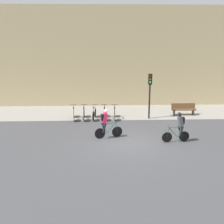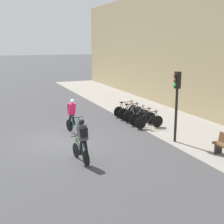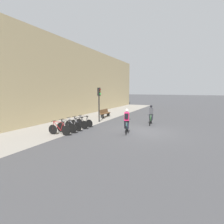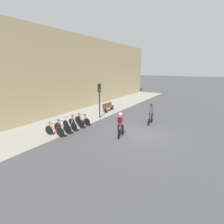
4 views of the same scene
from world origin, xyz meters
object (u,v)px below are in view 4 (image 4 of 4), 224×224
(cyclist_pink, at_px, (120,124))
(parked_bike_2, at_px, (70,125))
(traffic_light_pole, at_px, (100,94))
(parked_bike_1, at_px, (63,127))
(bench, at_px, (108,107))
(parked_bike_0, at_px, (55,130))
(parked_bike_3, at_px, (76,122))
(cyclist_grey, at_px, (151,113))
(parked_bike_4, at_px, (82,120))

(cyclist_pink, relative_size, parked_bike_2, 1.06)
(traffic_light_pole, bearing_deg, parked_bike_1, 179.59)
(parked_bike_1, bearing_deg, parked_bike_2, 0.01)
(cyclist_pink, distance_m, bench, 7.74)
(parked_bike_0, bearing_deg, bench, 5.54)
(traffic_light_pole, xyz_separation_m, bench, (2.78, 0.84, -1.80))
(cyclist_pink, distance_m, parked_bike_0, 4.67)
(cyclist_pink, relative_size, bench, 0.96)
(parked_bike_0, relative_size, parked_bike_1, 1.01)
(parked_bike_2, xyz_separation_m, traffic_light_pole, (4.00, -0.03, 1.87))
(parked_bike_2, bearing_deg, parked_bike_3, -0.06)
(cyclist_pink, xyz_separation_m, bench, (6.01, 4.85, -0.47))
(cyclist_pink, height_order, parked_bike_3, cyclist_pink)
(parked_bike_2, distance_m, bench, 6.84)
(parked_bike_1, xyz_separation_m, parked_bike_2, (0.74, 0.00, -0.01))
(cyclist_grey, relative_size, traffic_light_pole, 0.53)
(parked_bike_2, relative_size, traffic_light_pole, 0.51)
(traffic_light_pole, relative_size, bench, 1.78)
(parked_bike_2, relative_size, parked_bike_4, 1.00)
(bench, bearing_deg, parked_bike_1, -173.92)
(parked_bike_1, xyz_separation_m, traffic_light_pole, (4.75, -0.03, 1.87))
(parked_bike_1, height_order, parked_bike_4, parked_bike_1)
(traffic_light_pole, bearing_deg, parked_bike_0, 179.65)
(parked_bike_3, height_order, traffic_light_pole, traffic_light_pole)
(cyclist_grey, bearing_deg, parked_bike_3, 130.89)
(parked_bike_4, bearing_deg, parked_bike_0, 180.00)
(cyclist_pink, xyz_separation_m, parked_bike_1, (-1.52, 4.05, -0.53))
(cyclist_pink, bearing_deg, bench, 38.90)
(cyclist_pink, height_order, parked_bike_2, cyclist_pink)
(parked_bike_1, height_order, parked_bike_2, parked_bike_1)
(parked_bike_1, bearing_deg, parked_bike_4, -0.02)
(bench, bearing_deg, parked_bike_0, -174.46)
(cyclist_pink, relative_size, traffic_light_pole, 0.54)
(parked_bike_2, relative_size, bench, 0.90)
(parked_bike_3, bearing_deg, parked_bike_1, 179.98)
(parked_bike_3, height_order, parked_bike_4, parked_bike_3)
(cyclist_pink, bearing_deg, parked_bike_1, 110.58)
(cyclist_grey, xyz_separation_m, parked_bike_3, (-4.17, 4.81, -0.55))
(parked_bike_3, xyz_separation_m, bench, (6.04, 0.80, 0.08))
(parked_bike_0, height_order, parked_bike_3, parked_bike_0)
(parked_bike_1, relative_size, parked_bike_3, 1.01)
(parked_bike_3, bearing_deg, cyclist_grey, -49.11)
(traffic_light_pole, height_order, bench, traffic_light_pole)
(cyclist_grey, height_order, parked_bike_2, cyclist_grey)
(cyclist_pink, relative_size, parked_bike_4, 1.05)
(cyclist_pink, height_order, traffic_light_pole, traffic_light_pole)
(cyclist_pink, distance_m, parked_bike_3, 4.08)
(parked_bike_0, relative_size, parked_bike_3, 1.02)
(parked_bike_2, bearing_deg, parked_bike_0, -179.96)
(parked_bike_2, bearing_deg, bench, 6.74)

